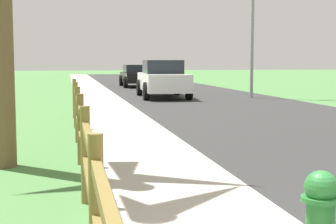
% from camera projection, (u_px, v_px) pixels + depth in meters
% --- Properties ---
extents(ground_plane, '(120.00, 120.00, 0.00)m').
position_uv_depth(ground_plane, '(111.00, 91.00, 27.53)').
color(ground_plane, '#4B7E41').
extents(road_asphalt, '(7.00, 66.00, 0.01)m').
position_uv_depth(road_asphalt, '(167.00, 88.00, 30.15)').
color(road_asphalt, '#303030').
rests_on(road_asphalt, ground).
extents(curb_concrete, '(6.00, 66.00, 0.01)m').
position_uv_depth(curb_concrete, '(55.00, 90.00, 28.90)').
color(curb_concrete, '#BAAFA2').
rests_on(curb_concrete, ground).
extents(grass_verge, '(5.00, 66.00, 0.00)m').
position_uv_depth(grass_verge, '(28.00, 90.00, 28.61)').
color(grass_verge, '#4B7E41').
rests_on(grass_verge, ground).
extents(rail_fence, '(0.11, 13.39, 1.12)m').
position_uv_depth(rail_fence, '(80.00, 124.00, 7.93)').
color(rail_fence, olive).
rests_on(rail_fence, ground).
extents(parked_suv_white, '(2.19, 4.90, 1.66)m').
position_uv_depth(parked_suv_white, '(163.00, 79.00, 22.65)').
color(parked_suv_white, white).
rests_on(parked_suv_white, ground).
extents(parked_car_black, '(2.16, 4.39, 1.39)m').
position_uv_depth(parked_car_black, '(138.00, 75.00, 32.13)').
color(parked_car_black, black).
rests_on(parked_car_black, ground).
extents(street_lamp, '(1.17, 0.20, 6.82)m').
position_uv_depth(street_lamp, '(255.00, 6.00, 22.15)').
color(street_lamp, gray).
rests_on(street_lamp, ground).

